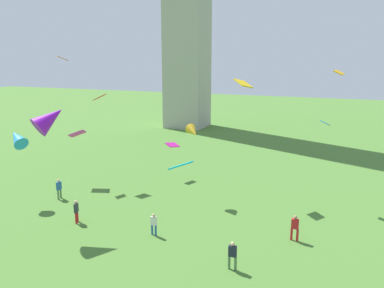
# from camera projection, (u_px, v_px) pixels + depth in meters

# --- Properties ---
(person_0) EXTENTS (0.56, 0.28, 1.79)m
(person_0) POSITION_uv_depth(u_px,v_px,m) (232.00, 254.00, 23.72)
(person_0) COLOR #51754C
(person_0) RESTS_ON ground_plane
(person_1) EXTENTS (0.57, 0.31, 1.85)m
(person_1) POSITION_uv_depth(u_px,v_px,m) (295.00, 226.00, 27.46)
(person_1) COLOR red
(person_1) RESTS_ON ground_plane
(person_2) EXTENTS (0.34, 0.56, 1.83)m
(person_2) POSITION_uv_depth(u_px,v_px,m) (59.00, 188.00, 35.50)
(person_2) COLOR #51754C
(person_2) RESTS_ON ground_plane
(person_3) EXTENTS (0.49, 0.36, 1.63)m
(person_3) POSITION_uv_depth(u_px,v_px,m) (154.00, 223.00, 28.31)
(person_3) COLOR #235693
(person_3) RESTS_ON ground_plane
(person_4) EXTENTS (0.44, 0.54, 1.80)m
(person_4) POSITION_uv_depth(u_px,v_px,m) (76.00, 210.00, 30.44)
(person_4) COLOR red
(person_4) RESTS_ON ground_plane
(kite_flying_0) EXTENTS (1.94, 2.01, 0.81)m
(kite_flying_0) POSITION_uv_depth(u_px,v_px,m) (243.00, 83.00, 35.04)
(kite_flying_0) COLOR gold
(kite_flying_1) EXTENTS (1.38, 1.63, 0.52)m
(kite_flying_1) POSITION_uv_depth(u_px,v_px,m) (172.00, 145.00, 41.31)
(kite_flying_1) COLOR #C11A90
(kite_flying_2) EXTENTS (0.84, 1.13, 0.40)m
(kite_flying_2) POSITION_uv_depth(u_px,v_px,m) (339.00, 72.00, 30.17)
(kite_flying_2) COLOR orange
(kite_flying_3) EXTENTS (1.26, 1.34, 0.55)m
(kite_flying_3) POSITION_uv_depth(u_px,v_px,m) (62.00, 58.00, 40.07)
(kite_flying_3) COLOR #B66007
(kite_flying_4) EXTENTS (1.68, 1.65, 0.99)m
(kite_flying_4) POSITION_uv_depth(u_px,v_px,m) (77.00, 134.00, 39.37)
(kite_flying_4) COLOR #D72CAD
(kite_flying_5) EXTENTS (1.52, 1.35, 0.71)m
(kite_flying_5) POSITION_uv_depth(u_px,v_px,m) (181.00, 165.00, 22.58)
(kite_flying_5) COLOR #09C2C7
(kite_flying_6) EXTENTS (1.03, 1.42, 0.68)m
(kite_flying_6) POSITION_uv_depth(u_px,v_px,m) (100.00, 97.00, 39.03)
(kite_flying_6) COLOR red
(kite_flying_7) EXTENTS (2.48, 1.99, 1.96)m
(kite_flying_7) POSITION_uv_depth(u_px,v_px,m) (17.00, 138.00, 34.36)
(kite_flying_7) COLOR #258DD2
(kite_flying_8) EXTENTS (1.75, 1.74, 1.28)m
(kite_flying_8) POSITION_uv_depth(u_px,v_px,m) (193.00, 132.00, 34.31)
(kite_flying_8) COLOR gold
(kite_flying_9) EXTENTS (0.89, 0.89, 0.44)m
(kite_flying_9) POSITION_uv_depth(u_px,v_px,m) (325.00, 123.00, 33.39)
(kite_flying_9) COLOR blue
(kite_flying_10) EXTENTS (2.68, 3.13, 2.51)m
(kite_flying_10) POSITION_uv_depth(u_px,v_px,m) (50.00, 118.00, 28.74)
(kite_flying_10) COLOR purple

